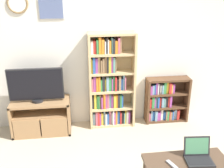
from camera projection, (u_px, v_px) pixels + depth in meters
The scene contains 8 objects.
wall_back at pixel (104, 49), 4.30m from camera, with size 5.67×0.09×2.60m.
tv_stand at pixel (42, 117), 4.28m from camera, with size 0.93×0.44×0.56m.
television at pixel (36, 85), 4.07m from camera, with size 0.85×0.18×0.55m.
bookshelf_tall at pixel (109, 83), 4.35m from camera, with size 0.76×0.27×1.61m.
bookshelf_short at pixel (164, 101), 4.62m from camera, with size 0.75×0.24×0.81m.
coffee_table at pixel (187, 167), 2.95m from camera, with size 0.95×0.47×0.45m.
laptop at pixel (198, 155), 2.97m from camera, with size 0.32×0.29×0.24m.
remote_near_laptop at pixel (172, 165), 2.88m from camera, with size 0.10×0.17×0.02m.
Camera 1 is at (-0.42, -2.09, 2.34)m, focal length 42.00 mm.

